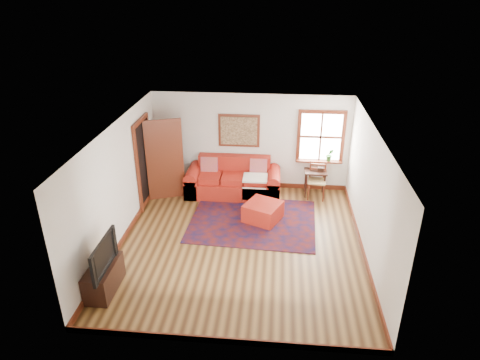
# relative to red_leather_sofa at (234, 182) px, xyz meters

# --- Properties ---
(ground) EXTENTS (5.50, 5.50, 0.00)m
(ground) POSITION_rel_red_leather_sofa_xyz_m (0.40, -2.29, -0.31)
(ground) COLOR #412711
(ground) RESTS_ON ground
(room_envelope) EXTENTS (5.04, 5.54, 2.52)m
(room_envelope) POSITION_rel_red_leather_sofa_xyz_m (0.40, -2.27, 1.34)
(room_envelope) COLOR silver
(room_envelope) RESTS_ON ground
(window) EXTENTS (1.18, 0.20, 1.38)m
(window) POSITION_rel_red_leather_sofa_xyz_m (2.18, 0.42, 1.00)
(window) COLOR white
(window) RESTS_ON ground
(doorway) EXTENTS (0.89, 1.08, 2.14)m
(doorway) POSITION_rel_red_leather_sofa_xyz_m (-1.81, -0.51, 0.76)
(doorway) COLOR black
(doorway) RESTS_ON ground
(framed_artwork) EXTENTS (1.05, 0.07, 0.85)m
(framed_artwork) POSITION_rel_red_leather_sofa_xyz_m (0.10, 0.42, 1.24)
(framed_artwork) COLOR #612614
(framed_artwork) RESTS_ON ground
(persian_rug) EXTENTS (2.92, 2.39, 0.02)m
(persian_rug) POSITION_rel_red_leather_sofa_xyz_m (0.59, -1.37, -0.30)
(persian_rug) COLOR #4F110B
(persian_rug) RESTS_ON ground
(red_leather_sofa) EXTENTS (2.38, 0.98, 0.93)m
(red_leather_sofa) POSITION_rel_red_leather_sofa_xyz_m (0.00, 0.00, 0.00)
(red_leather_sofa) COLOR #A42015
(red_leather_sofa) RESTS_ON ground
(red_ottoman) EXTENTS (0.97, 0.97, 0.42)m
(red_ottoman) POSITION_rel_red_leather_sofa_xyz_m (0.81, -1.29, -0.10)
(red_ottoman) COLOR #A42015
(red_ottoman) RESTS_ON ground
(side_table) EXTENTS (0.56, 0.42, 0.67)m
(side_table) POSITION_rel_red_leather_sofa_xyz_m (2.06, 0.09, 0.24)
(side_table) COLOR black
(side_table) RESTS_ON ground
(ladder_back_chair) EXTENTS (0.47, 0.45, 0.93)m
(ladder_back_chair) POSITION_rel_red_leather_sofa_xyz_m (2.10, -0.01, 0.19)
(ladder_back_chair) COLOR tan
(ladder_back_chair) RESTS_ON ground
(media_cabinet) EXTENTS (0.42, 0.94, 0.52)m
(media_cabinet) POSITION_rel_red_leather_sofa_xyz_m (-1.87, -3.98, -0.05)
(media_cabinet) COLOR black
(media_cabinet) RESTS_ON ground
(television) EXTENTS (0.13, 1.02, 0.59)m
(television) POSITION_rel_red_leather_sofa_xyz_m (-1.85, -4.08, 0.50)
(television) COLOR black
(television) RESTS_ON media_cabinet
(candle_hurricane) EXTENTS (0.12, 0.12, 0.18)m
(candle_hurricane) POSITION_rel_red_leather_sofa_xyz_m (-1.82, -3.59, 0.29)
(candle_hurricane) COLOR silver
(candle_hurricane) RESTS_ON media_cabinet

